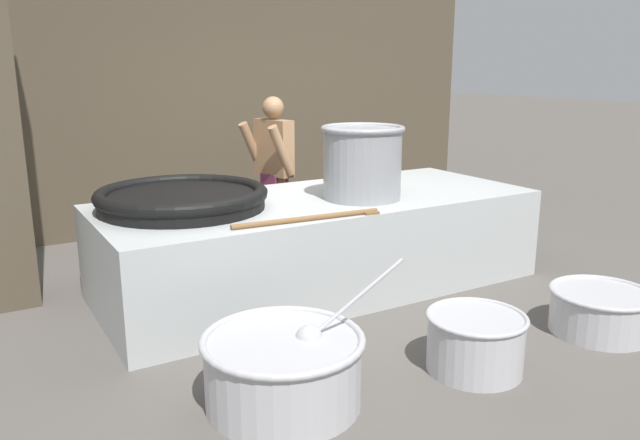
{
  "coord_description": "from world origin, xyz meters",
  "views": [
    {
      "loc": [
        -2.72,
        -4.59,
        1.93
      ],
      "look_at": [
        0.0,
        0.0,
        0.61
      ],
      "focal_mm": 35.0,
      "sensor_mm": 36.0,
      "label": 1
    }
  ],
  "objects_px": {
    "giant_wok_near": "(182,198)",
    "prep_bowl_extra": "(476,340)",
    "stock_pot": "(362,161)",
    "cook": "(273,168)",
    "prep_bowl_meat": "(600,309)",
    "prep_bowl_vegetables": "(284,366)"
  },
  "relations": [
    {
      "from": "giant_wok_near",
      "to": "prep_bowl_extra",
      "type": "xyz_separation_m",
      "value": [
        1.22,
        -2.09,
        -0.69
      ]
    },
    {
      "from": "cook",
      "to": "prep_bowl_vegetables",
      "type": "xyz_separation_m",
      "value": [
        -1.41,
        -2.94,
        -0.64
      ]
    },
    {
      "from": "stock_pot",
      "to": "prep_bowl_extra",
      "type": "bearing_deg",
      "value": -98.63
    },
    {
      "from": "stock_pot",
      "to": "prep_bowl_meat",
      "type": "relative_size",
      "value": 0.96
    },
    {
      "from": "giant_wok_near",
      "to": "prep_bowl_extra",
      "type": "relative_size",
      "value": 2.12
    },
    {
      "from": "prep_bowl_meat",
      "to": "stock_pot",
      "type": "bearing_deg",
      "value": 119.14
    },
    {
      "from": "stock_pot",
      "to": "prep_bowl_meat",
      "type": "bearing_deg",
      "value": -60.86
    },
    {
      "from": "prep_bowl_meat",
      "to": "prep_bowl_extra",
      "type": "height_order",
      "value": "prep_bowl_extra"
    },
    {
      "from": "cook",
      "to": "prep_bowl_meat",
      "type": "bearing_deg",
      "value": 94.93
    },
    {
      "from": "stock_pot",
      "to": "cook",
      "type": "xyz_separation_m",
      "value": [
        -0.1,
        1.5,
        -0.26
      ]
    },
    {
      "from": "stock_pot",
      "to": "prep_bowl_vegetables",
      "type": "bearing_deg",
      "value": -136.69
    },
    {
      "from": "prep_bowl_meat",
      "to": "prep_bowl_extra",
      "type": "relative_size",
      "value": 1.15
    },
    {
      "from": "stock_pot",
      "to": "cook",
      "type": "height_order",
      "value": "cook"
    },
    {
      "from": "prep_bowl_vegetables",
      "to": "prep_bowl_meat",
      "type": "xyz_separation_m",
      "value": [
        2.48,
        -0.3,
        -0.06
      ]
    },
    {
      "from": "giant_wok_near",
      "to": "prep_bowl_vegetables",
      "type": "height_order",
      "value": "giant_wok_near"
    },
    {
      "from": "prep_bowl_meat",
      "to": "prep_bowl_extra",
      "type": "distance_m",
      "value": 1.22
    },
    {
      "from": "prep_bowl_meat",
      "to": "prep_bowl_extra",
      "type": "bearing_deg",
      "value": 178.27
    },
    {
      "from": "giant_wok_near",
      "to": "prep_bowl_extra",
      "type": "height_order",
      "value": "giant_wok_near"
    },
    {
      "from": "giant_wok_near",
      "to": "stock_pot",
      "type": "relative_size",
      "value": 1.91
    },
    {
      "from": "prep_bowl_vegetables",
      "to": "prep_bowl_extra",
      "type": "xyz_separation_m",
      "value": [
        1.26,
        -0.26,
        -0.03
      ]
    },
    {
      "from": "stock_pot",
      "to": "cook",
      "type": "distance_m",
      "value": 1.53
    },
    {
      "from": "cook",
      "to": "prep_bowl_meat",
      "type": "height_order",
      "value": "cook"
    }
  ]
}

